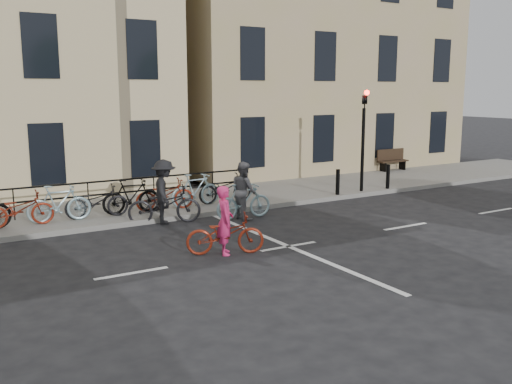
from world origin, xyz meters
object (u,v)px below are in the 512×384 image
cyclist_pink (225,231)px  cyclist_dark (164,199)px  traffic_light (364,128)px  bench (392,159)px  cyclist_grey (244,196)px

cyclist_pink → cyclist_dark: bearing=22.8°
traffic_light → bench: bearing=35.2°
cyclist_pink → cyclist_dark: 3.65m
traffic_light → bench: (4.80, 3.39, -1.78)m
cyclist_pink → cyclist_dark: cyclist_dark is taller
cyclist_grey → bench: bearing=-63.7°
traffic_light → cyclist_pink: bearing=-152.4°
bench → cyclist_dark: cyclist_dark is taller
traffic_light → bench: traffic_light is taller
bench → cyclist_grey: (-10.41, -4.50, 0.02)m
traffic_light → bench: 6.14m
traffic_light → cyclist_dark: traffic_light is taller
cyclist_grey → traffic_light: bearing=-75.9°
bench → cyclist_pink: cyclist_pink is taller
traffic_light → cyclist_grey: 5.98m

